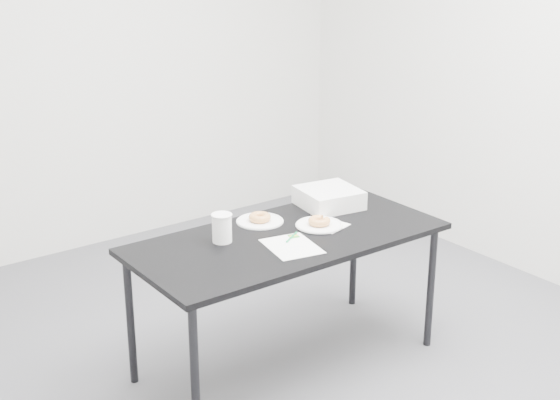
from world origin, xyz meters
TOP-DOWN VIEW (x-y plane):
  - floor at (0.00, 0.00)m, footprint 4.00×4.00m
  - wall_back at (0.00, 2.00)m, footprint 4.00×0.02m
  - wall_right at (2.00, 0.00)m, footprint 0.02×4.00m
  - table at (0.11, -0.06)m, footprint 1.52×0.72m
  - scorecard at (0.04, -0.18)m, footprint 0.27×0.31m
  - logo_patch at (0.13, -0.09)m, footprint 0.05×0.05m
  - pen at (0.11, -0.10)m, footprint 0.11×0.07m
  - napkin at (0.35, -0.07)m, footprint 0.20×0.20m
  - plate_near at (0.31, -0.05)m, footprint 0.24×0.24m
  - donut_near at (0.31, -0.05)m, footprint 0.12×0.12m
  - plate_far at (0.11, 0.17)m, footprint 0.24×0.24m
  - donut_far at (0.11, 0.17)m, footprint 0.11×0.11m
  - coffee_cup at (-0.18, 0.07)m, footprint 0.09×0.09m
  - cup_lid at (0.49, 0.08)m, footprint 0.09×0.09m
  - bakery_box at (0.54, 0.14)m, footprint 0.33×0.33m

SIDE VIEW (x-z plane):
  - floor at x=0.00m, z-range 0.00..0.00m
  - table at x=0.11m, z-range 0.29..0.99m
  - scorecard at x=0.04m, z-range 0.69..0.69m
  - napkin at x=0.35m, z-range 0.69..0.70m
  - plate_far at x=0.11m, z-range 0.69..0.70m
  - logo_patch at x=0.13m, z-range 0.69..0.70m
  - cup_lid at x=0.49m, z-range 0.69..0.70m
  - plate_near at x=0.31m, z-range 0.70..0.70m
  - pen at x=0.11m, z-range 0.69..0.70m
  - donut_far at x=0.11m, z-range 0.70..0.74m
  - donut_near at x=0.31m, z-range 0.70..0.74m
  - bakery_box at x=0.54m, z-range 0.69..0.79m
  - coffee_cup at x=-0.18m, z-range 0.69..0.83m
  - wall_back at x=0.00m, z-range 0.00..2.70m
  - wall_right at x=2.00m, z-range 0.00..2.70m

